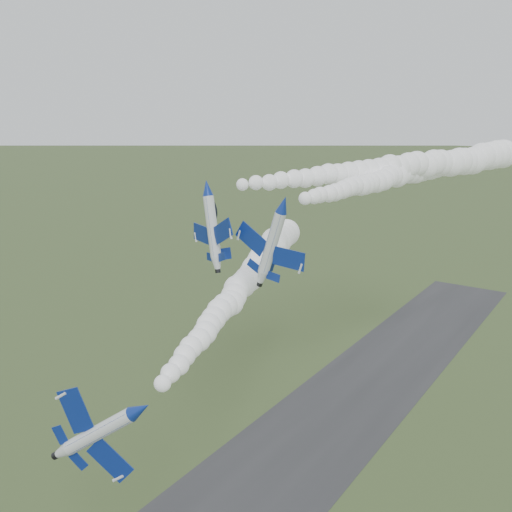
{
  "coord_description": "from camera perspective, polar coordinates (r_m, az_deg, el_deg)",
  "views": [
    {
      "loc": [
        44.75,
        -38.04,
        59.24
      ],
      "look_at": [
        5.31,
        19.94,
        41.33
      ],
      "focal_mm": 40.0,
      "sensor_mm": 36.0,
      "label": 1
    }
  ],
  "objects": [
    {
      "name": "smoke_trail_jet_pair_left",
      "position": [
        104.2,
        13.66,
        8.57
      ],
      "size": [
        31.57,
        67.0,
        5.83
      ],
      "primitive_type": null,
      "rotation": [
        0.0,
        0.0,
        -0.38
      ],
      "color": "white"
    },
    {
      "name": "jet_lead",
      "position": [
        56.19,
        -11.54,
        -14.85
      ],
      "size": [
        6.82,
        12.34,
        8.78
      ],
      "rotation": [
        0.0,
        0.98,
        0.37
      ],
      "color": "silver"
    },
    {
      "name": "runway",
      "position": [
        100.7,
        0.78,
        -21.7
      ],
      "size": [
        24.0,
        260.0,
        0.04
      ],
      "primitive_type": "cube",
      "color": "#2A2A2D",
      "rests_on": "ground"
    },
    {
      "name": "smoke_trail_jet_pair_right",
      "position": [
        100.86,
        13.19,
        7.67
      ],
      "size": [
        5.57,
        58.1,
        4.93
      ],
      "primitive_type": null,
      "rotation": [
        0.0,
        0.0,
        -0.01
      ],
      "color": "white"
    },
    {
      "name": "jet_pair_left",
      "position": [
        80.44,
        -4.98,
        6.81
      ],
      "size": [
        10.77,
        12.69,
        3.85
      ],
      "rotation": [
        0.0,
        -0.23,
        -0.38
      ],
      "color": "silver"
    },
    {
      "name": "smoke_trail_jet_lead",
      "position": [
        86.23,
        -1.24,
        -2.72
      ],
      "size": [
        28.57,
        62.85,
        5.4
      ],
      "primitive_type": null,
      "rotation": [
        0.0,
        0.0,
        0.37
      ],
      "color": "white"
    },
    {
      "name": "jet_pair_right",
      "position": [
        72.64,
        2.71,
        5.16
      ],
      "size": [
        10.41,
        13.14,
        4.25
      ],
      "rotation": [
        0.0,
        0.31,
        -0.01
      ],
      "color": "silver"
    }
  ]
}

